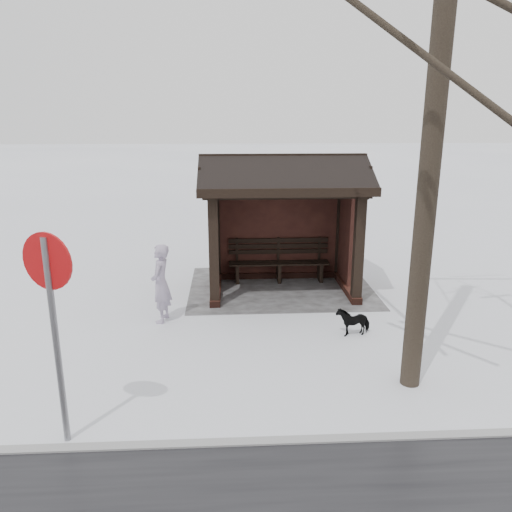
{
  "coord_description": "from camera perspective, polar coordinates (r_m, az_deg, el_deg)",
  "views": [
    {
      "loc": [
        1.17,
        10.76,
        3.89
      ],
      "look_at": [
        0.63,
        0.8,
        1.06
      ],
      "focal_mm": 35.0,
      "sensor_mm": 36.0,
      "label": 1
    }
  ],
  "objects": [
    {
      "name": "ground",
      "position": [
        11.5,
        2.92,
        -3.94
      ],
      "size": [
        120.0,
        120.0,
        0.0
      ],
      "primitive_type": "plane",
      "color": "white",
      "rests_on": "ground"
    },
    {
      "name": "kerb",
      "position": [
        6.64,
        8.15,
        -20.1
      ],
      "size": [
        120.0,
        0.15,
        0.06
      ],
      "primitive_type": "cube",
      "color": "gray",
      "rests_on": "ground"
    },
    {
      "name": "trampled_patch",
      "position": [
        11.68,
        2.82,
        -3.57
      ],
      "size": [
        4.2,
        3.2,
        0.02
      ],
      "primitive_type": "cube",
      "color": "gray",
      "rests_on": "ground"
    },
    {
      "name": "bus_shelter",
      "position": [
        11.11,
        2.99,
        6.9
      ],
      "size": [
        3.6,
        2.4,
        3.09
      ],
      "color": "#331812",
      "rests_on": "ground"
    },
    {
      "name": "pedestrian",
      "position": [
        9.75,
        -10.83,
        -3.1
      ],
      "size": [
        0.46,
        0.61,
        1.54
      ],
      "primitive_type": "imported",
      "rotation": [
        0.0,
        0.0,
        1.41
      ],
      "color": "#9F91AB",
      "rests_on": "ground"
    },
    {
      "name": "dog",
      "position": [
        9.38,
        11.05,
        -7.28
      ],
      "size": [
        0.65,
        0.4,
        0.51
      ],
      "primitive_type": "imported",
      "rotation": [
        0.0,
        0.0,
        1.8
      ],
      "color": "black",
      "rests_on": "ground"
    },
    {
      "name": "road_sign",
      "position": [
        6.18,
        -22.35,
        -4.4
      ],
      "size": [
        0.63,
        0.29,
        2.65
      ],
      "rotation": [
        0.0,
        0.0,
        -0.4
      ],
      "color": "gray",
      "rests_on": "ground"
    }
  ]
}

